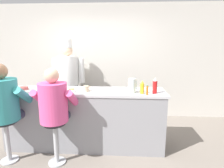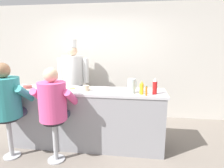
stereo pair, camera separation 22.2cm
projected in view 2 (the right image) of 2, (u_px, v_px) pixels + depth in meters
The scene contains 13 objects.
ground_plane at pixel (82, 154), 3.06m from camera, with size 20.00×20.00×0.00m, color slate.
wall_back at pixel (102, 62), 4.59m from camera, with size 10.00×0.06×2.70m.
diner_counter at pixel (86, 118), 3.25m from camera, with size 2.68×0.62×1.00m.
ketchup_bottle_red at pixel (155, 87), 2.86m from camera, with size 0.07×0.07×0.25m.
mustard_bottle_yellow at pixel (142, 88), 2.86m from camera, with size 0.06×0.06×0.21m.
hot_sauce_bottle_orange at pixel (146, 91), 2.78m from camera, with size 0.03×0.03×0.15m.
water_pitcher_clear at pixel (132, 86), 2.92m from camera, with size 0.14×0.12×0.23m.
breakfast_plate at pixel (72, 89), 3.15m from camera, with size 0.24×0.24×0.05m.
cereal_bowl at pixel (28, 87), 3.28m from camera, with size 0.15×0.15×0.05m.
coffee_mug_tan at pixel (87, 88), 3.06m from camera, with size 0.14×0.09×0.09m.
diner_seated_teal at pixel (7, 100), 2.84m from camera, with size 0.65×0.64×1.49m.
diner_seated_pink at pixel (54, 103), 2.74m from camera, with size 0.60×0.60×1.43m.
cook_in_whites_near at pixel (73, 77), 4.30m from camera, with size 0.73×0.47×1.87m.
Camera 2 is at (0.87, -2.67, 1.73)m, focal length 30.00 mm.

